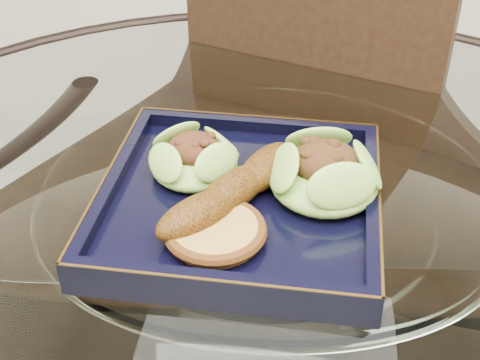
# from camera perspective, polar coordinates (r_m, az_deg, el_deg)

# --- Properties ---
(dining_table) EXTENTS (1.13, 1.13, 0.77)m
(dining_table) POSITION_cam_1_polar(r_m,az_deg,el_deg) (0.76, 2.05, -13.82)
(dining_table) COLOR white
(dining_table) RESTS_ON ground
(dining_chair) EXTENTS (0.50, 0.50, 0.92)m
(dining_chair) POSITION_cam_1_polar(r_m,az_deg,el_deg) (1.02, 2.74, -5.09)
(dining_chair) COLOR black
(dining_chair) RESTS_ON ground
(navy_plate) EXTENTS (0.27, 0.27, 0.02)m
(navy_plate) POSITION_cam_1_polar(r_m,az_deg,el_deg) (0.66, -0.00, -2.12)
(navy_plate) COLOR black
(navy_plate) RESTS_ON dining_table
(lettuce_wrap_left) EXTENTS (0.12, 0.12, 0.03)m
(lettuce_wrap_left) POSITION_cam_1_polar(r_m,az_deg,el_deg) (0.68, -3.92, 1.65)
(lettuce_wrap_left) COLOR #61A32F
(lettuce_wrap_left) RESTS_ON navy_plate
(lettuce_wrap_right) EXTENTS (0.12, 0.12, 0.04)m
(lettuce_wrap_right) POSITION_cam_1_polar(r_m,az_deg,el_deg) (0.66, 7.24, 0.28)
(lettuce_wrap_right) COLOR #65B033
(lettuce_wrap_right) RESTS_ON navy_plate
(roasted_plantain) EXTENTS (0.13, 0.17, 0.03)m
(roasted_plantain) POSITION_cam_1_polar(r_m,az_deg,el_deg) (0.64, -0.60, -0.87)
(roasted_plantain) COLOR #63370A
(roasted_plantain) RESTS_ON navy_plate
(crumb_patty) EXTENTS (0.08, 0.08, 0.02)m
(crumb_patty) POSITION_cam_1_polar(r_m,az_deg,el_deg) (0.60, -2.13, -4.48)
(crumb_patty) COLOR #BE8D3F
(crumb_patty) RESTS_ON navy_plate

